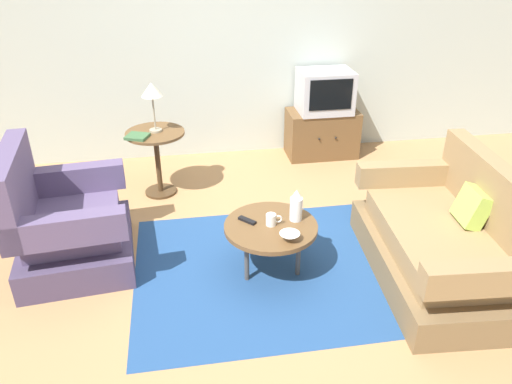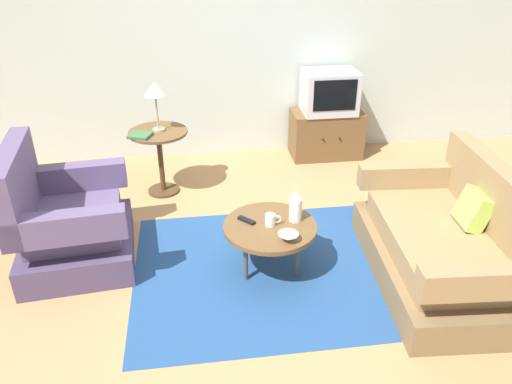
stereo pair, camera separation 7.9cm
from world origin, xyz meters
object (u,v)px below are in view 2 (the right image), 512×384
(side_table, at_px, (160,148))
(table_lamp, at_px, (155,91))
(tv_stand, at_px, (326,134))
(tv_remote_dark, at_px, (247,220))
(book, at_px, (140,135))
(coffee_table, at_px, (270,229))
(television, at_px, (329,92))
(vase, at_px, (296,206))
(bowl, at_px, (288,237))
(armchair, at_px, (66,224))
(mug, at_px, (271,220))
(couch, at_px, (447,245))

(side_table, xyz_separation_m, table_lamp, (0.01, 0.01, 0.55))
(side_table, distance_m, tv_stand, 1.94)
(tv_remote_dark, xyz_separation_m, book, (-0.83, 1.20, 0.24))
(side_table, xyz_separation_m, tv_remote_dark, (0.67, -1.32, -0.05))
(coffee_table, bearing_deg, tv_stand, 64.38)
(television, bearing_deg, side_table, -160.76)
(vase, distance_m, bowl, 0.30)
(coffee_table, bearing_deg, book, 127.83)
(bowl, distance_m, book, 1.86)
(book, bearing_deg, tv_remote_dark, -33.97)
(coffee_table, xyz_separation_m, table_lamp, (-0.83, 1.41, 0.65))
(armchair, distance_m, vase, 1.75)
(coffee_table, relative_size, mug, 5.70)
(coffee_table, xyz_separation_m, mug, (0.00, -0.00, 0.08))
(vase, xyz_separation_m, mug, (-0.19, -0.04, -0.08))
(mug, xyz_separation_m, bowl, (0.09, -0.22, -0.02))
(side_table, distance_m, tv_remote_dark, 1.49)
(armchair, height_order, couch, armchair)
(side_table, distance_m, table_lamp, 0.55)
(side_table, height_order, mug, side_table)
(couch, bearing_deg, tv_remote_dark, 80.81)
(tv_stand, distance_m, table_lamp, 2.06)
(coffee_table, bearing_deg, mug, -5.28)
(coffee_table, height_order, table_lamp, table_lamp)
(couch, bearing_deg, armchair, 81.80)
(television, relative_size, book, 2.40)
(coffee_table, height_order, book, book)
(television, height_order, bowl, television)
(tv_remote_dark, relative_size, book, 0.57)
(side_table, xyz_separation_m, mug, (0.84, -1.40, -0.02))
(television, distance_m, book, 2.11)
(coffee_table, distance_m, bowl, 0.25)
(coffee_table, distance_m, table_lamp, 1.76)
(vase, height_order, mug, vase)
(table_lamp, relative_size, book, 1.95)
(television, distance_m, table_lamp, 1.93)
(table_lamp, bearing_deg, bowl, -60.59)
(couch, xyz_separation_m, mug, (-1.25, 0.27, 0.16))
(bowl, bearing_deg, couch, -2.37)
(armchair, relative_size, mug, 8.27)
(television, relative_size, tv_remote_dark, 4.23)
(armchair, height_order, tv_stand, armchair)
(vase, bearing_deg, tv_stand, 68.61)
(couch, relative_size, bowl, 10.97)
(bowl, bearing_deg, television, 68.50)
(tv_stand, xyz_separation_m, television, (0.00, -0.01, 0.49))
(armchair, distance_m, tv_remote_dark, 1.39)
(television, distance_m, tv_remote_dark, 2.29)
(bowl, bearing_deg, book, 125.87)
(vase, xyz_separation_m, book, (-1.19, 1.23, 0.13))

